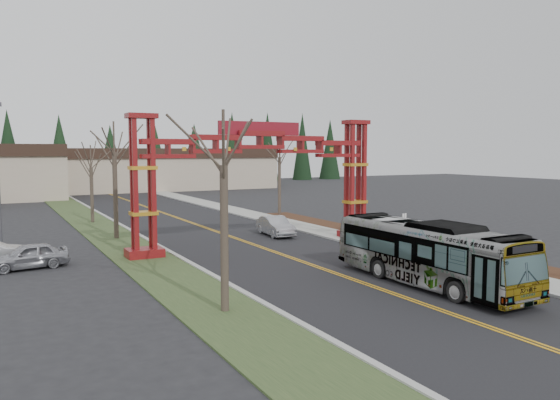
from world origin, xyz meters
TOP-DOWN VIEW (x-y plane):
  - ground at (0.00, 0.00)m, footprint 200.00×200.00m
  - road at (0.00, 25.00)m, footprint 12.00×110.00m
  - lane_line_left at (-0.12, 25.00)m, footprint 0.12×100.00m
  - lane_line_right at (0.12, 25.00)m, footprint 0.12×100.00m
  - curb_right at (6.15, 25.00)m, footprint 0.30×110.00m
  - sidewalk_right at (7.60, 25.00)m, footprint 2.60×110.00m
  - landscape_strip at (10.20, 10.00)m, footprint 2.60×50.00m
  - grass_median at (-8.00, 25.00)m, footprint 4.00×110.00m
  - curb_left at (-6.15, 25.00)m, footprint 0.30×110.00m
  - gateway_arch at (0.00, 18.00)m, footprint 18.20×1.60m
  - retail_building_east at (10.00, 79.95)m, footprint 38.00×20.30m
  - conifer_treeline at (0.25, 92.00)m, footprint 116.10×5.60m
  - transit_bus at (2.61, 4.54)m, footprint 2.78×11.48m
  - silver_sedan at (3.32, 22.00)m, footprint 2.03×4.74m
  - parked_car_near_a at (-14.56, 18.00)m, footprint 4.49×2.31m
  - bare_tree_median_near at (-8.00, 5.04)m, footprint 3.39×3.39m
  - bare_tree_median_mid at (-8.00, 26.25)m, footprint 3.45×3.45m
  - bare_tree_median_far at (-8.00, 36.70)m, footprint 3.11×3.11m
  - bare_tree_right_far at (10.00, 33.78)m, footprint 3.14×3.14m
  - street_sign at (9.31, 13.93)m, footprint 0.49×0.22m
  - barrel_south at (9.35, 15.30)m, footprint 0.58×0.58m
  - barrel_mid at (9.63, 18.71)m, footprint 0.51×0.51m
  - barrel_north at (9.85, 21.02)m, footprint 0.59×0.59m

SIDE VIEW (x-z plane):
  - ground at x=0.00m, z-range 0.00..0.00m
  - road at x=0.00m, z-range 0.00..0.02m
  - lane_line_left at x=-0.12m, z-range 0.02..0.03m
  - lane_line_right at x=0.12m, z-range 0.02..0.03m
  - grass_median at x=-8.00m, z-range 0.00..0.08m
  - landscape_strip at x=10.20m, z-range 0.00..0.12m
  - curb_right at x=6.15m, z-range 0.00..0.15m
  - curb_left at x=-6.15m, z-range 0.00..0.15m
  - sidewalk_right at x=7.60m, z-range 0.01..0.15m
  - barrel_mid at x=9.63m, z-range 0.00..0.95m
  - barrel_south at x=9.35m, z-range 0.00..1.08m
  - barrel_north at x=9.85m, z-range 0.00..1.09m
  - parked_car_near_a at x=-14.56m, z-range 0.00..1.46m
  - silver_sedan at x=3.32m, z-range 0.00..1.52m
  - transit_bus at x=2.61m, z-range 0.00..3.19m
  - street_sign at x=9.31m, z-range 0.49..2.74m
  - retail_building_east at x=10.00m, z-range 0.01..7.01m
  - bare_tree_median_far at x=-8.00m, z-range 1.49..8.64m
  - bare_tree_right_far at x=10.00m, z-range 1.90..9.95m
  - gateway_arch at x=0.00m, z-range 1.53..10.43m
  - bare_tree_median_near at x=-8.00m, z-range 1.87..10.16m
  - conifer_treeline at x=0.25m, z-range -0.01..12.99m
  - bare_tree_median_mid at x=-8.00m, z-range 2.08..10.89m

